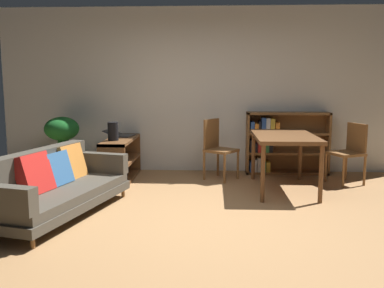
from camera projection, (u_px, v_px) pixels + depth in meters
name	position (u px, v px, depth m)	size (l,w,h in m)	color
ground_plane	(199.00, 222.00, 4.57)	(8.16, 8.16, 0.00)	#A87A4C
back_wall_panel	(205.00, 90.00, 7.04)	(6.80, 0.10, 2.70)	silver
fabric_couch	(52.00, 185.00, 4.78)	(1.28, 2.11, 0.73)	brown
media_console	(121.00, 159.00, 6.48)	(0.39, 1.26, 0.64)	brown
open_laptop	(120.00, 134.00, 6.72)	(0.49, 0.40, 0.09)	#333338
desk_speaker	(113.00, 131.00, 6.20)	(0.16, 0.16, 0.27)	black
potted_floor_plant	(62.00, 136.00, 6.72)	(0.54, 0.54, 0.94)	brown
dining_table	(284.00, 140.00, 5.81)	(0.81, 1.36, 0.77)	brown
dining_chair_near	(350.00, 150.00, 6.22)	(0.55, 0.56, 0.89)	brown
dining_chair_far	(217.00, 146.00, 6.51)	(0.57, 0.57, 0.92)	brown
bookshelf	(280.00, 143.00, 6.93)	(1.33, 0.30, 1.01)	brown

